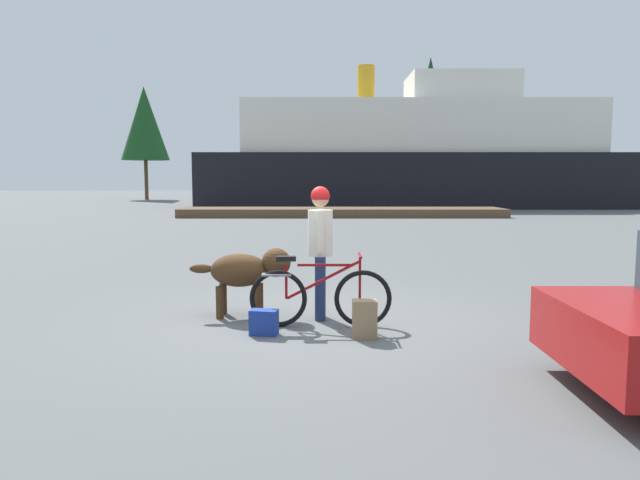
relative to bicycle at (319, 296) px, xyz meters
name	(u,v)px	position (x,y,z in m)	size (l,w,h in m)	color
ground_plane	(310,323)	(-0.11, 0.21, -0.39)	(160.00, 160.00, 0.00)	#595B5B
bicycle	(319,296)	(0.00, 0.00, 0.00)	(1.76, 0.44, 0.91)	black
person_cyclist	(320,239)	(0.01, 0.43, 0.66)	(0.32, 0.53, 1.73)	navy
dog	(247,270)	(-0.96, 0.58, 0.23)	(1.35, 0.52, 0.92)	#472D19
backpack	(364,319)	(0.52, -0.50, -0.17)	(0.28, 0.20, 0.44)	#8C7251
handbag_pannier	(263,322)	(-0.65, -0.38, -0.24)	(0.32, 0.18, 0.30)	navy
dock_pier	(341,212)	(1.05, 21.32, -0.19)	(15.42, 2.71, 0.40)	brown
ferry_boat	(417,157)	(6.31, 31.28, 2.77)	(27.24, 7.87, 8.93)	black
sailboat_moored	(360,197)	(2.90, 35.51, 0.12)	(7.52, 2.11, 9.34)	navy
pine_tree_far_left	(144,124)	(-14.74, 43.34, 6.00)	(3.98, 3.98, 9.45)	#4C331E
pine_tree_center	(313,136)	(-0.58, 45.05, 5.12)	(4.08, 4.08, 8.55)	#4C331E
pine_tree_far_right	(429,110)	(9.48, 44.79, 7.31)	(4.10, 4.10, 12.14)	#4C331E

